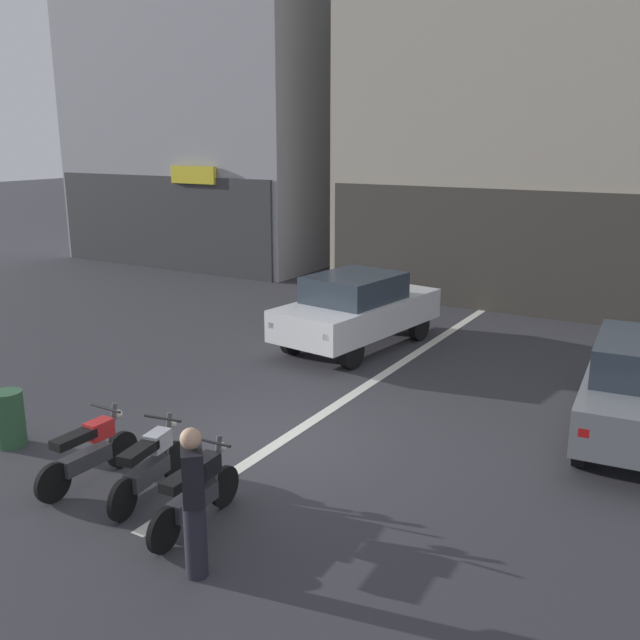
{
  "coord_description": "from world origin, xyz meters",
  "views": [
    {
      "loc": [
        5.54,
        -8.17,
        4.49
      ],
      "look_at": [
        -0.48,
        2.0,
        1.4
      ],
      "focal_mm": 39.5,
      "sensor_mm": 36.0,
      "label": 1
    }
  ],
  "objects_px": {
    "motorcycle_silver_row_left_mid": "(150,464)",
    "trash_bin": "(9,419)",
    "motorcycle_red_row_leftmost": "(89,451)",
    "motorcycle_black_row_centre": "(196,491)",
    "person_by_motorcycles": "(194,502)",
    "car_white_crossing_near": "(357,308)"
  },
  "relations": [
    {
      "from": "person_by_motorcycles",
      "to": "trash_bin",
      "type": "xyz_separation_m",
      "value": [
        -4.51,
        1.09,
        -0.43
      ]
    },
    {
      "from": "person_by_motorcycles",
      "to": "motorcycle_red_row_leftmost",
      "type": "bearing_deg",
      "value": 161.37
    },
    {
      "from": "motorcycle_red_row_leftmost",
      "to": "motorcycle_black_row_centre",
      "type": "bearing_deg",
      "value": -3.5
    },
    {
      "from": "motorcycle_silver_row_left_mid",
      "to": "person_by_motorcycles",
      "type": "distance_m",
      "value": 1.92
    },
    {
      "from": "motorcycle_silver_row_left_mid",
      "to": "motorcycle_black_row_centre",
      "type": "height_order",
      "value": "same"
    },
    {
      "from": "car_white_crossing_near",
      "to": "motorcycle_black_row_centre",
      "type": "height_order",
      "value": "car_white_crossing_near"
    },
    {
      "from": "motorcycle_red_row_leftmost",
      "to": "motorcycle_silver_row_left_mid",
      "type": "distance_m",
      "value": 0.97
    },
    {
      "from": "motorcycle_red_row_leftmost",
      "to": "trash_bin",
      "type": "relative_size",
      "value": 1.97
    },
    {
      "from": "motorcycle_silver_row_left_mid",
      "to": "motorcycle_black_row_centre",
      "type": "xyz_separation_m",
      "value": [
        0.97,
        -0.25,
        0.0
      ]
    },
    {
      "from": "motorcycle_silver_row_left_mid",
      "to": "trash_bin",
      "type": "relative_size",
      "value": 1.95
    },
    {
      "from": "car_white_crossing_near",
      "to": "person_by_motorcycles",
      "type": "bearing_deg",
      "value": -73.6
    },
    {
      "from": "car_white_crossing_near",
      "to": "motorcycle_black_row_centre",
      "type": "relative_size",
      "value": 2.57
    },
    {
      "from": "motorcycle_black_row_centre",
      "to": "person_by_motorcycles",
      "type": "bearing_deg",
      "value": -50.06
    },
    {
      "from": "trash_bin",
      "to": "car_white_crossing_near",
      "type": "bearing_deg",
      "value": 73.67
    },
    {
      "from": "motorcycle_black_row_centre",
      "to": "trash_bin",
      "type": "xyz_separation_m",
      "value": [
        -3.89,
        0.34,
        -0.03
      ]
    },
    {
      "from": "motorcycle_silver_row_left_mid",
      "to": "person_by_motorcycles",
      "type": "relative_size",
      "value": 0.99
    },
    {
      "from": "car_white_crossing_near",
      "to": "motorcycle_silver_row_left_mid",
      "type": "xyz_separation_m",
      "value": [
        0.83,
        -7.23,
        -0.43
      ]
    },
    {
      "from": "motorcycle_silver_row_left_mid",
      "to": "motorcycle_black_row_centre",
      "type": "relative_size",
      "value": 0.99
    },
    {
      "from": "motorcycle_black_row_centre",
      "to": "person_by_motorcycles",
      "type": "relative_size",
      "value": 1.0
    },
    {
      "from": "motorcycle_silver_row_left_mid",
      "to": "trash_bin",
      "type": "distance_m",
      "value": 2.92
    },
    {
      "from": "motorcycle_silver_row_left_mid",
      "to": "trash_bin",
      "type": "height_order",
      "value": "motorcycle_silver_row_left_mid"
    },
    {
      "from": "motorcycle_silver_row_left_mid",
      "to": "motorcycle_black_row_centre",
      "type": "distance_m",
      "value": 1.0
    }
  ]
}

